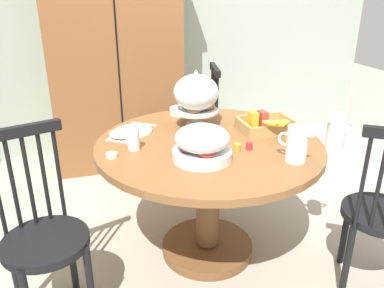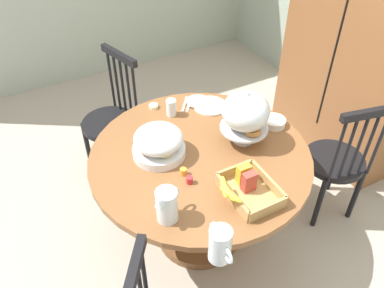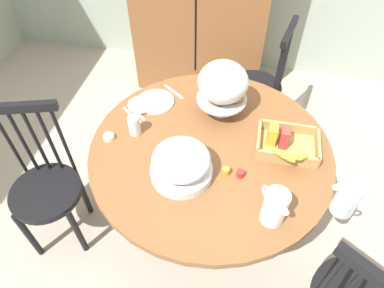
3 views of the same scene
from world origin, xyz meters
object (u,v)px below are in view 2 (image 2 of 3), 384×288
windsor_chair_by_cabinet (336,163)px  butter_dish (154,106)px  china_plate_small (198,101)px  pastry_stand_with_dome (246,113)px  cereal_bowl (274,122)px  dining_table (200,179)px  milk_pitcher (167,206)px  wooden_armoire (366,35)px  drinking_glass (171,108)px  china_plate_large (210,106)px  cereal_basket (246,188)px  orange_juice_pitcher (220,246)px  fruit_platter_covered (159,143)px  windsor_chair_facing_door (112,122)px

windsor_chair_by_cabinet → butter_dish: (-0.76, -0.96, 0.30)m
china_plate_small → butter_dish: (-0.09, -0.28, -0.01)m
pastry_stand_with_dome → cereal_bowl: 0.31m
dining_table → windsor_chair_by_cabinet: bearing=76.5°
dining_table → china_plate_small: bearing=153.1°
pastry_stand_with_dome → milk_pitcher: pastry_stand_with_dome is taller
dining_table → windsor_chair_by_cabinet: windsor_chair_by_cabinet is taller
wooden_armoire → dining_table: 1.65m
wooden_armoire → dining_table: (0.33, -1.55, -0.44)m
cereal_bowl → drinking_glass: size_ratio=1.27×
milk_pitcher → butter_dish: milk_pitcher is taller
drinking_glass → milk_pitcher: bearing=-27.0°
pastry_stand_with_dome → butter_dish: 0.67m
china_plate_large → china_plate_small: 0.09m
wooden_armoire → butter_dish: wooden_armoire is taller
dining_table → cereal_basket: size_ratio=4.00×
windsor_chair_by_cabinet → orange_juice_pitcher: (0.41, -1.16, 0.37)m
pastry_stand_with_dome → fruit_platter_covered: pastry_stand_with_dome is taller
china_plate_small → drinking_glass: size_ratio=1.36×
china_plate_large → orange_juice_pitcher: bearing=-28.0°
dining_table → pastry_stand_with_dome: 0.49m
cereal_basket → china_plate_large: 0.79m
windsor_chair_facing_door → cereal_basket: size_ratio=3.09×
orange_juice_pitcher → cereal_bowl: (-0.65, 0.79, -0.06)m
pastry_stand_with_dome → china_plate_large: bearing=179.7°
china_plate_large → pastry_stand_with_dome: bearing=-0.3°
pastry_stand_with_dome → dining_table: bearing=-92.2°
china_plate_small → orange_juice_pitcher: bearing=-24.0°
wooden_armoire → windsor_chair_facing_door: (-0.57, -1.80, -0.53)m
fruit_platter_covered → butter_dish: (-0.43, 0.16, -0.07)m
butter_dish → china_plate_small: bearing=71.6°
cereal_basket → butter_dish: bearing=-173.3°
fruit_platter_covered → china_plate_small: fruit_platter_covered is taller
drinking_glass → cereal_basket: bearing=2.7°
windsor_chair_by_cabinet → milk_pitcher: 1.32m
milk_pitcher → butter_dish: bearing=160.4°
dining_table → china_plate_small: china_plate_small is taller
orange_juice_pitcher → cereal_bowl: size_ratio=1.31×
windsor_chair_facing_door → orange_juice_pitcher: (1.53, -0.00, 0.37)m
dining_table → windsor_chair_facing_door: bearing=-164.5°
dining_table → butter_dish: size_ratio=21.09×
pastry_stand_with_dome → cereal_basket: 0.45m
pastry_stand_with_dome → milk_pitcher: bearing=-63.6°
windsor_chair_facing_door → china_plate_large: bearing=45.6°
china_plate_large → windsor_chair_facing_door: bearing=-134.4°
dining_table → drinking_glass: 0.49m
fruit_platter_covered → cereal_basket: 0.55m
pastry_stand_with_dome → china_plate_small: bearing=-173.5°
orange_juice_pitcher → butter_dish: size_ratio=3.05×
dining_table → milk_pitcher: bearing=-47.6°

